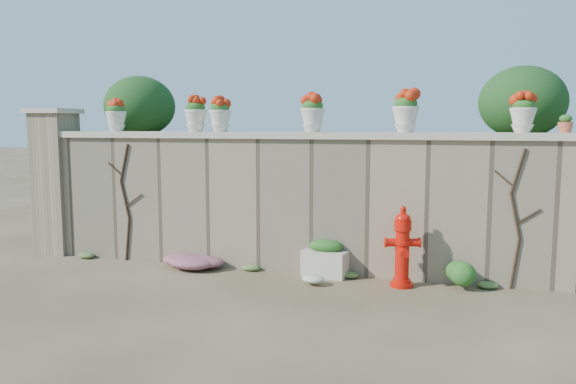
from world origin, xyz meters
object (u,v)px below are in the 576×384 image
(planter_box, at_px, (326,259))
(terracotta_pot, at_px, (565,125))
(urn_pot_0, at_px, (116,115))
(fire_hydrant, at_px, (402,247))

(planter_box, distance_m, terracotta_pot, 3.72)
(terracotta_pot, bearing_deg, urn_pot_0, -180.00)
(planter_box, height_order, urn_pot_0, urn_pot_0)
(terracotta_pot, bearing_deg, fire_hydrant, -165.77)
(planter_box, bearing_deg, urn_pot_0, -173.75)
(urn_pot_0, bearing_deg, fire_hydrant, -6.25)
(urn_pot_0, relative_size, terracotta_pot, 2.25)
(fire_hydrant, xyz_separation_m, urn_pot_0, (-4.70, 0.52, 1.80))
(urn_pot_0, xyz_separation_m, terracotta_pot, (6.73, 0.00, -0.15))
(urn_pot_0, distance_m, terracotta_pot, 6.74)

